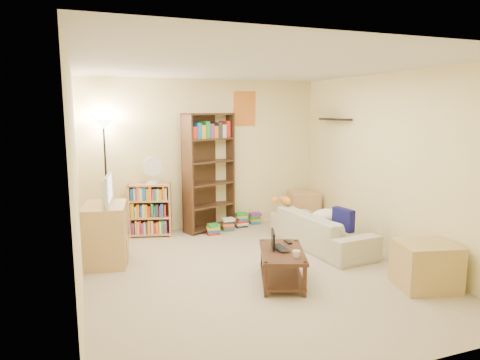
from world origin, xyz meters
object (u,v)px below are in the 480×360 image
at_px(mug, 296,254).
at_px(tall_bookshelf, 209,169).
at_px(side_table, 304,208).
at_px(end_cabinet, 426,266).
at_px(laptop, 284,248).
at_px(coffee_table, 282,262).
at_px(sofa, 321,230).
at_px(floor_lamp, 104,145).
at_px(tv_stand, 106,234).
at_px(desk_fan, 152,169).
at_px(television, 103,190).
at_px(short_bookshelf, 150,210).
at_px(tabby_cat, 283,200).

height_order(mug, tall_bookshelf, tall_bookshelf).
relative_size(side_table, end_cabinet, 0.89).
bearing_deg(laptop, coffee_table, 135.95).
bearing_deg(tall_bookshelf, coffee_table, -106.99).
distance_m(mug, tall_bookshelf, 2.80).
bearing_deg(sofa, floor_lamp, 57.84).
height_order(side_table, end_cabinet, side_table).
height_order(tv_stand, desk_fan, desk_fan).
relative_size(coffee_table, television, 1.45).
bearing_deg(desk_fan, end_cabinet, -50.49).
bearing_deg(floor_lamp, mug, -56.19).
bearing_deg(side_table, coffee_table, -123.77).
xyz_separation_m(sofa, floor_lamp, (-2.91, 1.45, 1.22)).
height_order(coffee_table, end_cabinet, end_cabinet).
bearing_deg(floor_lamp, short_bookshelf, 0.00).
height_order(tv_stand, tall_bookshelf, tall_bookshelf).
relative_size(mug, tv_stand, 0.11).
bearing_deg(coffee_table, laptop, 66.07).
bearing_deg(tabby_cat, desk_fan, 158.56).
height_order(tabby_cat, television, television).
relative_size(short_bookshelf, desk_fan, 1.97).
bearing_deg(tv_stand, sofa, 1.30).
height_order(tabby_cat, short_bookshelf, short_bookshelf).
height_order(laptop, floor_lamp, floor_lamp).
xyz_separation_m(coffee_table, end_cabinet, (1.47, -0.69, 0.02)).
bearing_deg(tabby_cat, floor_lamp, 163.06).
bearing_deg(coffee_table, floor_lamp, 146.45).
bearing_deg(television, mug, -122.23).
bearing_deg(tall_bookshelf, tabby_cat, -59.75).
bearing_deg(short_bookshelf, mug, -52.01).
xyz_separation_m(laptop, side_table, (1.49, 2.26, -0.12)).
bearing_deg(tabby_cat, tall_bookshelf, 141.00).
height_order(laptop, desk_fan, desk_fan).
bearing_deg(end_cabinet, tv_stand, 148.05).
relative_size(sofa, short_bookshelf, 2.18).
distance_m(desk_fan, end_cabinet, 4.11).
xyz_separation_m(short_bookshelf, side_table, (2.68, -0.16, -0.14)).
distance_m(tabby_cat, end_cabinet, 2.46).
distance_m(mug, side_table, 2.98).
distance_m(sofa, tabby_cat, 0.80).
height_order(laptop, end_cabinet, end_cabinet).
xyz_separation_m(floor_lamp, end_cabinet, (3.26, -3.15, -1.22)).
bearing_deg(short_bookshelf, floor_lamp, -165.38).
relative_size(sofa, desk_fan, 4.28).
height_order(mug, desk_fan, desk_fan).
distance_m(tv_stand, end_cabinet, 3.95).
xyz_separation_m(mug, desk_fan, (-1.13, 2.69, 0.65)).
distance_m(short_bookshelf, desk_fan, 0.66).
relative_size(tv_stand, end_cabinet, 1.25).
xyz_separation_m(sofa, end_cabinet, (0.35, -1.69, 0.00)).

